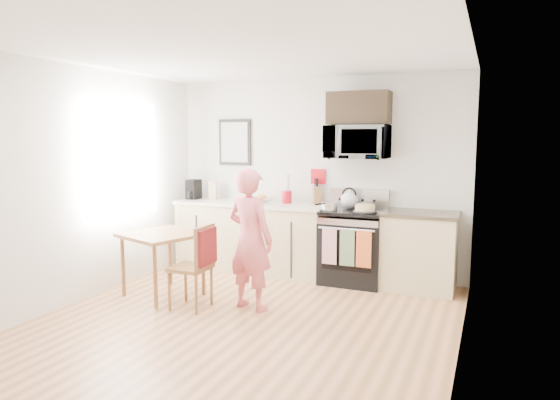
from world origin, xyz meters
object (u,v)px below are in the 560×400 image
at_px(range, 353,248).
at_px(cake, 365,208).
at_px(dining_table, 162,240).
at_px(microwave, 357,142).
at_px(chair, 201,256).
at_px(person, 250,239).

xyz_separation_m(range, cake, (0.17, -0.14, 0.53)).
bearing_deg(range, cake, -39.95).
relative_size(dining_table, cake, 3.04).
bearing_deg(cake, microwave, 124.56).
height_order(microwave, chair, microwave).
height_order(dining_table, chair, chair).
bearing_deg(cake, person, -126.64).
height_order(range, chair, range).
xyz_separation_m(range, microwave, (-0.00, 0.10, 1.32)).
height_order(dining_table, cake, cake).
bearing_deg(microwave, chair, -125.31).
bearing_deg(cake, dining_table, -148.56).
bearing_deg(chair, person, 24.30).
bearing_deg(chair, microwave, 52.38).
bearing_deg(range, person, -118.55).
distance_m(range, cake, 0.58).
xyz_separation_m(microwave, cake, (0.17, -0.25, -0.79)).
xyz_separation_m(chair, cake, (1.39, 1.47, 0.39)).
relative_size(range, cake, 4.08).
bearing_deg(chair, range, 50.67).
height_order(person, cake, person).
distance_m(chair, cake, 2.06).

